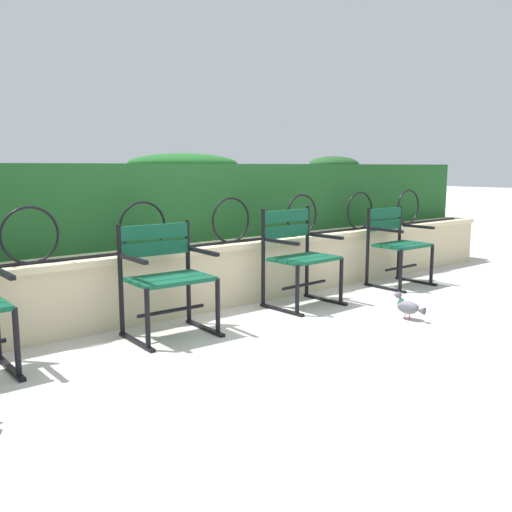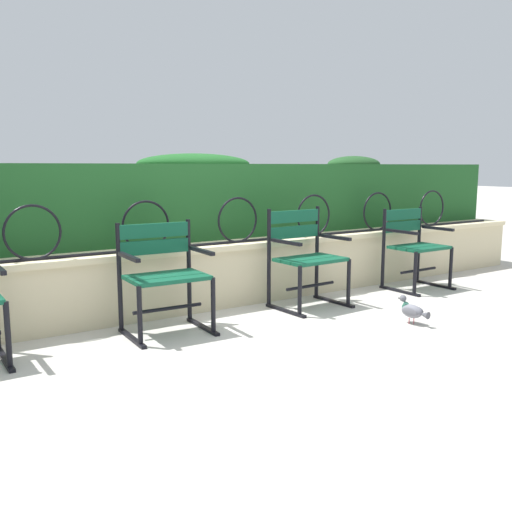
{
  "view_description": "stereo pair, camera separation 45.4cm",
  "coord_description": "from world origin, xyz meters",
  "px_view_note": "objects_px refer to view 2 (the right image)",
  "views": [
    {
      "loc": [
        -2.84,
        -3.41,
        1.27
      ],
      "look_at": [
        0.0,
        0.06,
        0.55
      ],
      "focal_mm": 39.42,
      "sensor_mm": 36.0,
      "label": 1
    },
    {
      "loc": [
        -2.48,
        -3.67,
        1.27
      ],
      "look_at": [
        0.0,
        0.06,
        0.55
      ],
      "focal_mm": 39.42,
      "sensor_mm": 36.0,
      "label": 2
    }
  ],
  "objects_px": {
    "park_chair_centre_right": "(305,255)",
    "pigeon_far_side": "(412,311)",
    "park_chair_rightmost": "(414,245)",
    "park_chair_centre_left": "(163,273)"
  },
  "relations": [
    {
      "from": "park_chair_centre_right",
      "to": "park_chair_rightmost",
      "type": "xyz_separation_m",
      "value": [
        1.43,
        -0.02,
        -0.02
      ]
    },
    {
      "from": "park_chair_centre_right",
      "to": "park_chair_rightmost",
      "type": "bearing_deg",
      "value": -0.82
    },
    {
      "from": "park_chair_centre_right",
      "to": "pigeon_far_side",
      "type": "relative_size",
      "value": 3.08
    },
    {
      "from": "park_chair_centre_right",
      "to": "park_chair_centre_left",
      "type": "bearing_deg",
      "value": -178.32
    },
    {
      "from": "park_chair_centre_right",
      "to": "pigeon_far_side",
      "type": "bearing_deg",
      "value": -70.17
    },
    {
      "from": "park_chair_centre_right",
      "to": "park_chair_rightmost",
      "type": "relative_size",
      "value": 1.07
    },
    {
      "from": "pigeon_far_side",
      "to": "park_chair_centre_right",
      "type": "bearing_deg",
      "value": 109.83
    },
    {
      "from": "park_chair_centre_left",
      "to": "park_chair_centre_right",
      "type": "bearing_deg",
      "value": 1.68
    },
    {
      "from": "park_chair_rightmost",
      "to": "park_chair_centre_right",
      "type": "bearing_deg",
      "value": 179.18
    },
    {
      "from": "park_chair_centre_left",
      "to": "pigeon_far_side",
      "type": "bearing_deg",
      "value": -27.59
    }
  ]
}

